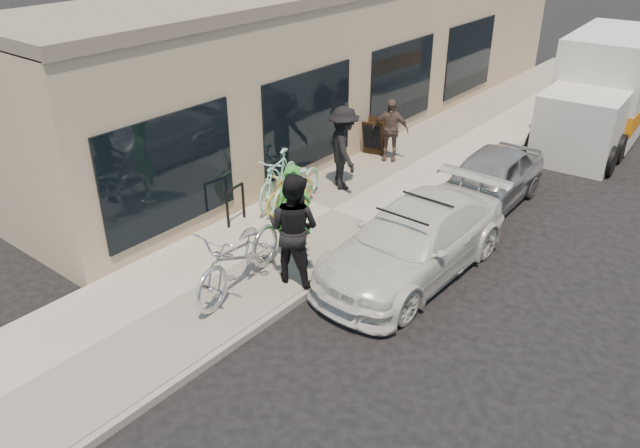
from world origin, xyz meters
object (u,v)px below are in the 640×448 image
Objects in this scene: cruiser_bike_b at (297,184)px; cruiser_bike_c at (290,191)px; sedan_white at (414,240)px; bystander_b at (390,130)px; man_standing at (293,228)px; sedan_silver at (488,180)px; bystander_a at (343,148)px; cruiser_bike_a at (278,179)px; bike_rack at (235,201)px; tandem_bike at (240,256)px; moving_truck at (603,93)px; woman_rider at (293,215)px; sandwich_board at (375,137)px.

cruiser_bike_b reaches higher than cruiser_bike_c.
bystander_b is (-3.17, 4.06, 0.29)m from sedan_white.
man_standing reaches higher than cruiser_bike_b.
bystander_a is (-2.88, -1.47, 0.48)m from sedan_silver.
bystander_a is at bearing -113.69° from bystander_b.
cruiser_bike_a is 1.27× the size of cruiser_bike_c.
cruiser_bike_a is (-3.65, 0.42, 0.07)m from sedan_white.
bike_rack is 0.34× the size of tandem_bike.
moving_truck is 11.39m from man_standing.
man_standing is (0.42, -0.48, 0.07)m from woman_rider.
moving_truck is 8.32m from bystander_a.
moving_truck is at bearing 58.14° from cruiser_bike_b.
moving_truck reaches higher than sedan_silver.
cruiser_bike_c is at bearing -96.88° from sandwich_board.
woman_rider is 0.97× the size of bystander_a.
woman_rider is 1.18× the size of bystander_b.
cruiser_bike_b is 1.47m from bystander_a.
cruiser_bike_b reaches higher than sandwich_board.
moving_truck reaches higher than man_standing.
woman_rider reaches higher than bystander_b.
sedan_white reaches higher than cruiser_bike_c.
sedan_white is at bearing -23.51° from cruiser_bike_a.
cruiser_bike_c is at bearing -114.73° from moving_truck.
sedan_white reaches higher than cruiser_bike_b.
cruiser_bike_a is at bearing -140.92° from sedan_silver.
sedan_silver is at bearing 94.80° from sedan_white.
moving_truck is 9.97m from cruiser_bike_a.
bystander_b is (0.48, 3.64, 0.22)m from cruiser_bike_a.
sedan_white is (3.71, 0.84, 0.01)m from bike_rack.
moving_truck is at bearing 68.44° from tandem_bike.
sandwich_board is 6.74m from moving_truck.
cruiser_bike_b is at bearing 72.13° from bike_rack.
sandwich_board is at bearing 142.60° from bystander_b.
cruiser_bike_a is (-3.47, -3.00, 0.10)m from sedan_silver.
cruiser_bike_b is (-3.07, -2.85, 0.03)m from sedan_silver.
man_standing is at bearing -102.42° from moving_truck.
sandwich_board is 3.88m from cruiser_bike_c.
woman_rider is 2.34m from cruiser_bike_b.
woman_rider reaches higher than cruiser_bike_c.
bystander_a is 1.21× the size of bystander_b.
sedan_silver is at bearing 46.91° from cruiser_bike_c.
moving_truck is at bearing 84.04° from sedan_silver.
bystander_a is at bearing 93.31° from tandem_bike.
cruiser_bike_a is at bearing 106.63° from bystander_a.
sandwich_board reaches higher than cruiser_bike_c.
cruiser_bike_c reaches higher than bike_rack.
sedan_silver is 1.53× the size of tandem_bike.
woman_rider reaches higher than sandwich_board.
man_standing is at bearing 45.23° from tandem_bike.
tandem_bike is at bearing -76.44° from cruiser_bike_b.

